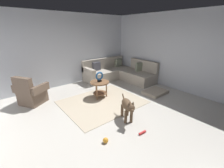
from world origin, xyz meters
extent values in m
cube|color=beige|center=(0.00, 0.00, -0.05)|extent=(6.00, 6.00, 0.10)
cube|color=silver|center=(0.00, 2.94, 1.35)|extent=(6.00, 0.12, 2.70)
cube|color=silver|center=(2.94, 0.00, 1.35)|extent=(0.12, 6.00, 2.70)
cube|color=#BCAD93|center=(0.15, 0.70, 0.01)|extent=(2.30, 1.90, 0.01)
cube|color=#B2A899|center=(1.73, 2.41, 0.21)|extent=(2.20, 0.85, 0.42)
cube|color=#B2A899|center=(1.73, 2.76, 0.65)|extent=(2.20, 0.14, 0.46)
cube|color=#B2A899|center=(2.41, 1.28, 0.21)|extent=(0.85, 1.40, 0.42)
cube|color=#B2A899|center=(2.76, 1.28, 0.65)|extent=(0.14, 1.40, 0.46)
cube|color=#B2A899|center=(0.71, 2.41, 0.53)|extent=(0.16, 0.85, 0.22)
cube|color=gray|center=(2.48, 2.61, 0.59)|extent=(0.40, 0.20, 0.39)
cube|color=#4C4C56|center=(1.23, 2.61, 0.59)|extent=(0.39, 0.16, 0.38)
cube|color=gray|center=(2.61, 1.38, 0.59)|extent=(0.40, 0.20, 0.39)
cube|color=brown|center=(-1.49, 1.98, 0.20)|extent=(0.83, 0.83, 0.40)
cube|color=brown|center=(-1.70, 1.85, 0.64)|extent=(0.44, 0.58, 0.48)
cube|color=brown|center=(-1.67, 2.28, 0.51)|extent=(0.56, 0.40, 0.22)
cube|color=brown|center=(-1.30, 1.69, 0.51)|extent=(0.56, 0.40, 0.22)
cylinder|color=brown|center=(0.30, 1.04, 0.52)|extent=(0.60, 0.60, 0.04)
cylinder|color=brown|center=(0.30, 1.04, 0.15)|extent=(0.45, 0.45, 0.02)
cylinder|color=brown|center=(0.30, 1.25, 0.25)|extent=(0.04, 0.04, 0.50)
cylinder|color=brown|center=(0.11, 0.93, 0.25)|extent=(0.04, 0.04, 0.50)
cylinder|color=brown|center=(0.49, 0.93, 0.25)|extent=(0.04, 0.04, 0.50)
cube|color=black|center=(0.30, 1.04, 0.57)|extent=(0.12, 0.08, 0.05)
torus|color=#265999|center=(0.30, 1.04, 0.73)|extent=(0.28, 0.06, 0.28)
cube|color=#B2A38E|center=(1.98, 0.08, 0.04)|extent=(0.80, 0.60, 0.09)
cylinder|color=brown|center=(0.07, -0.59, 0.16)|extent=(0.07, 0.07, 0.32)
cylinder|color=brown|center=(-0.05, -0.53, 0.16)|extent=(0.07, 0.07, 0.32)
cylinder|color=brown|center=(0.22, -0.31, 0.16)|extent=(0.07, 0.07, 0.32)
cylinder|color=brown|center=(0.09, -0.25, 0.16)|extent=(0.07, 0.07, 0.32)
ellipsoid|color=brown|center=(0.08, -0.42, 0.40)|extent=(0.44, 0.56, 0.24)
sphere|color=brown|center=(-0.06, -0.69, 0.48)|extent=(0.17, 0.17, 0.17)
ellipsoid|color=brown|center=(-0.09, -0.75, 0.46)|extent=(0.12, 0.14, 0.07)
cone|color=brown|center=(-0.01, -0.70, 0.59)|extent=(0.06, 0.06, 0.07)
cone|color=brown|center=(-0.09, -0.66, 0.59)|extent=(0.06, 0.06, 0.07)
cylinder|color=brown|center=(0.22, -0.14, 0.44)|extent=(0.12, 0.19, 0.16)
sphere|color=orange|center=(-0.82, -0.75, 0.05)|extent=(0.11, 0.11, 0.11)
cylinder|color=red|center=(-0.05, -1.04, 0.03)|extent=(0.18, 0.06, 0.05)
camera|label=1|loc=(-2.20, -2.65, 2.10)|focal=23.77mm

